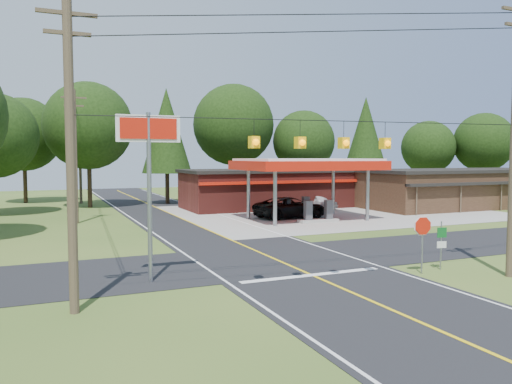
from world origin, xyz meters
name	(u,v)px	position (x,y,z in m)	size (l,w,h in m)	color
ground	(275,260)	(0.00, 0.00, 0.00)	(120.00, 120.00, 0.00)	#38551E
main_highway	(275,259)	(0.00, 0.00, 0.01)	(8.00, 120.00, 0.02)	black
cross_road	(275,259)	(0.00, 0.00, 0.01)	(70.00, 7.00, 0.02)	black
lane_center_yellow	(275,259)	(0.00, 0.00, 0.03)	(0.15, 110.00, 0.00)	yellow
gas_canopy	(307,166)	(9.00, 13.00, 4.27)	(10.60, 7.40, 4.88)	gray
convenience_store	(266,188)	(10.00, 22.98, 1.92)	(16.40, 7.55, 3.80)	maroon
strip_building	(459,188)	(28.00, 15.98, 1.91)	(20.40, 8.75, 3.80)	#3A2417
utility_pole_near_left	(70,150)	(-9.50, -5.00, 5.20)	(1.80, 0.30, 10.00)	#473828
utility_pole_far_left	(75,154)	(-8.00, 18.00, 5.20)	(1.80, 0.30, 10.00)	#473828
utility_pole_north	(80,159)	(-6.50, 35.00, 4.75)	(0.30, 0.30, 9.50)	#473828
overhead_beacons	(322,123)	(-1.00, -6.00, 6.21)	(17.04, 2.04, 1.03)	black
treeline_backdrop	(172,130)	(0.82, 24.01, 7.49)	(70.27, 51.59, 13.30)	#332316
suv_car	(291,208)	(8.33, 14.50, 0.85)	(6.13, 6.13, 1.70)	black
sedan_car	(317,202)	(13.99, 19.92, 0.71)	(4.19, 4.19, 1.43)	silver
big_stop_sign	(149,157)	(-6.46, -2.01, 4.99)	(2.50, 0.21, 6.73)	gray
octagonal_stop_sign	(423,231)	(4.50, -5.15, 1.86)	(0.86, 0.17, 2.50)	gray
route_sign_post	(441,241)	(5.80, -4.89, 1.29)	(0.44, 0.13, 2.16)	gray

